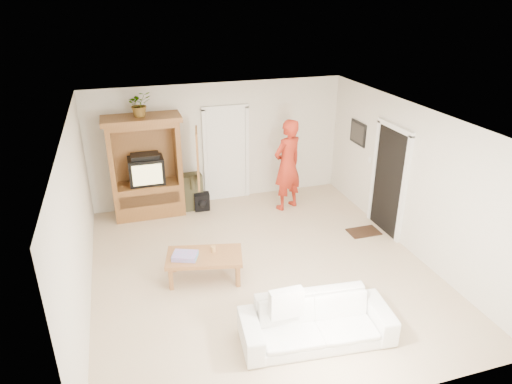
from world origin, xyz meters
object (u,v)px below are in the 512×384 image
Objects in this scene: armoire at (148,173)px; coffee_table at (204,258)px; man at (287,165)px; sofa at (316,321)px.

armoire is 2.80m from coffee_table.
man is 3.12m from coffee_table.
armoire is at bearing -34.92° from man.
armoire is 1.07× the size of man.
sofa is at bearing -68.74° from armoire.
man is 0.97× the size of sofa.
sofa is 1.53× the size of coffee_table.
armoire is at bearing 115.57° from coffee_table.
sofa reaches higher than coffee_table.
coffee_table is (-1.14, 1.83, 0.10)m from sofa.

